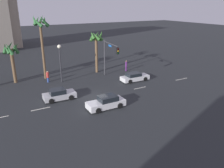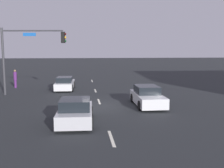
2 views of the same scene
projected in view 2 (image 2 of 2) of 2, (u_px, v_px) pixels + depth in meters
ground_plane at (101, 106)px, 18.36m from camera, size 220.00×220.00×0.00m
lane_stripe_2 at (111, 138)px, 11.67m from camera, size 2.16×0.14×0.01m
lane_stripe_3 at (99, 101)px, 20.00m from camera, size 2.00×0.14×0.01m
lane_stripe_4 at (95, 91)px, 25.27m from camera, size 2.07×0.14×0.01m
lane_stripe_5 at (92, 81)px, 33.24m from camera, size 2.49×0.14×0.01m
car_1 at (75, 112)px, 14.04m from camera, size 3.97×2.01×1.37m
car_2 at (65, 84)px, 25.97m from camera, size 4.46×1.90×1.29m
car_4 at (147, 97)px, 18.52m from camera, size 4.38×1.91×1.40m
traffic_signal at (25, 49)px, 22.45m from camera, size 0.93×5.59×5.83m
pedestrian_0 at (15, 78)px, 27.11m from camera, size 0.46×0.46×1.91m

